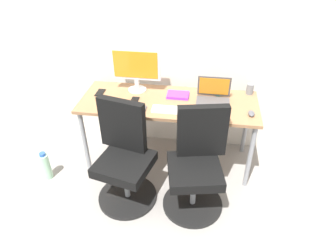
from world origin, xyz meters
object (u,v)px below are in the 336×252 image
object	(u,v)px
office_chair_left	(125,159)
water_bottle_on_floor	(46,166)
coffee_mug	(219,90)
office_chair_right	(197,165)
open_laptop	(213,96)
desktop_monitor	(136,67)

from	to	relation	value
office_chair_left	water_bottle_on_floor	xyz separation A→B (m)	(-0.85, 0.09, -0.28)
water_bottle_on_floor	coffee_mug	distance (m)	1.85
office_chair_right	open_laptop	distance (m)	0.69
open_laptop	office_chair_left	bearing A→B (deg)	-141.56
coffee_mug	open_laptop	bearing A→B (deg)	-108.82
office_chair_left	office_chair_right	size ratio (longest dim) A/B	1.00
desktop_monitor	open_laptop	xyz separation A→B (m)	(0.76, -0.12, -0.19)
office_chair_right	coffee_mug	xyz separation A→B (m)	(0.15, 0.72, 0.35)
office_chair_left	open_laptop	size ratio (longest dim) A/B	3.03
office_chair_left	open_laptop	xyz separation A→B (m)	(0.73, 0.58, 0.36)
office_chair_right	open_laptop	bearing A→B (deg)	80.23
office_chair_left	office_chair_right	distance (m)	0.63
office_chair_right	open_laptop	size ratio (longest dim) A/B	3.03
desktop_monitor	office_chair_right	bearing A→B (deg)	-46.81
open_laptop	desktop_monitor	bearing A→B (deg)	170.86
water_bottle_on_floor	desktop_monitor	bearing A→B (deg)	36.72
open_laptop	coffee_mug	xyz separation A→B (m)	(0.05, 0.14, -0.01)
office_chair_left	desktop_monitor	bearing A→B (deg)	92.28
office_chair_left	water_bottle_on_floor	distance (m)	0.89
office_chair_left	office_chair_right	world-z (taller)	same
water_bottle_on_floor	office_chair_right	bearing A→B (deg)	-3.59
office_chair_right	water_bottle_on_floor	size ratio (longest dim) A/B	3.03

